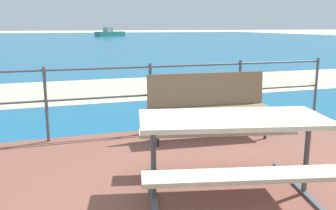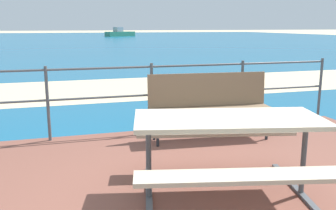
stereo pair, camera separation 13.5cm
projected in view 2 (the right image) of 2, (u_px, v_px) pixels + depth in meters
name	position (u px, v px, depth m)	size (l,w,h in m)	color
patio_paving	(217.00, 209.00, 3.34)	(6.40, 5.20, 0.06)	brown
sea_water	(71.00, 41.00, 40.91)	(90.00, 90.00, 0.01)	#145B84
beach_strip	(112.00, 89.00, 9.81)	(54.00, 3.61, 0.01)	beige
picnic_table	(228.00, 136.00, 3.39)	(1.97, 1.80, 0.78)	#BCAD93
park_bench	(209.00, 100.00, 5.24)	(1.75, 0.56, 0.93)	#7A6047
railing_fence	(152.00, 89.00, 5.50)	(5.94, 0.04, 1.05)	#4C5156
boat_near	(120.00, 33.00, 56.87)	(5.10, 3.44, 1.37)	#338466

